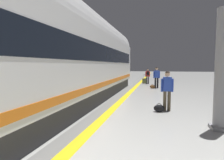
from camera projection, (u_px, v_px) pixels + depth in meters
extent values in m
cube|color=yellow|center=(118.00, 104.00, 9.64)|extent=(0.36, 80.00, 0.01)
cube|color=slate|center=(112.00, 103.00, 9.72)|extent=(0.64, 80.00, 0.01)
cube|color=#38383D|center=(37.00, 111.00, 6.63)|extent=(2.67, 23.93, 0.70)
cube|color=white|center=(35.00, 59.00, 6.49)|extent=(2.90, 24.92, 2.90)
cylinder|color=white|center=(34.00, 17.00, 6.38)|extent=(2.84, 24.42, 2.84)
cube|color=black|center=(35.00, 48.00, 6.46)|extent=(2.93, 23.43, 0.80)
cube|color=orange|center=(36.00, 93.00, 6.58)|extent=(2.94, 24.42, 0.24)
cube|color=gray|center=(54.00, 66.00, 10.47)|extent=(0.02, 0.90, 2.00)
cylinder|color=brown|center=(165.00, 101.00, 8.17)|extent=(0.14, 0.14, 0.84)
cylinder|color=brown|center=(169.00, 101.00, 8.16)|extent=(0.14, 0.14, 0.84)
cube|color=blue|center=(167.00, 84.00, 8.11)|extent=(0.37, 0.25, 0.60)
cylinder|color=blue|center=(162.00, 85.00, 8.14)|extent=(0.09, 0.09, 0.56)
cylinder|color=blue|center=(172.00, 85.00, 8.10)|extent=(0.09, 0.09, 0.56)
sphere|color=tan|center=(167.00, 74.00, 8.07)|extent=(0.22, 0.22, 0.22)
sphere|color=black|center=(168.00, 73.00, 8.07)|extent=(0.20, 0.20, 0.20)
ellipsoid|color=black|center=(159.00, 108.00, 7.95)|extent=(0.44, 0.26, 0.30)
torus|color=black|center=(159.00, 106.00, 7.94)|extent=(0.22, 0.02, 0.22)
cylinder|color=black|center=(155.00, 83.00, 16.16)|extent=(0.15, 0.15, 0.87)
cylinder|color=black|center=(158.00, 83.00, 16.14)|extent=(0.15, 0.15, 0.87)
cube|color=blue|center=(157.00, 74.00, 16.09)|extent=(0.37, 0.25, 0.62)
cylinder|color=blue|center=(154.00, 75.00, 16.13)|extent=(0.09, 0.09, 0.58)
cylinder|color=blue|center=(159.00, 75.00, 16.08)|extent=(0.09, 0.09, 0.58)
sphere|color=tan|center=(157.00, 69.00, 16.05)|extent=(0.23, 0.23, 0.23)
sphere|color=black|center=(157.00, 68.00, 16.05)|extent=(0.21, 0.21, 0.21)
ellipsoid|color=brown|center=(152.00, 87.00, 15.93)|extent=(0.44, 0.26, 0.30)
torus|color=brown|center=(152.00, 85.00, 15.92)|extent=(0.22, 0.02, 0.22)
cylinder|color=#383842|center=(147.00, 80.00, 19.79)|extent=(0.13, 0.13, 0.77)
cylinder|color=#383842|center=(148.00, 80.00, 19.79)|extent=(0.13, 0.13, 0.77)
cube|color=red|center=(148.00, 74.00, 19.74)|extent=(0.35, 0.26, 0.55)
cylinder|color=red|center=(146.00, 74.00, 19.75)|extent=(0.08, 0.08, 0.51)
cylinder|color=red|center=(150.00, 74.00, 19.76)|extent=(0.08, 0.08, 0.51)
sphere|color=tan|center=(148.00, 70.00, 19.71)|extent=(0.20, 0.20, 0.20)
sphere|color=black|center=(148.00, 70.00, 19.71)|extent=(0.19, 0.19, 0.19)
cube|color=black|center=(148.00, 74.00, 19.60)|extent=(0.26, 0.19, 0.37)
cube|color=#596038|center=(144.00, 81.00, 19.71)|extent=(0.44, 0.36, 0.50)
cube|color=#596038|center=(144.00, 81.00, 19.83)|extent=(0.29, 0.14, 0.27)
cylinder|color=black|center=(143.00, 84.00, 19.64)|extent=(0.04, 0.06, 0.06)
cylinder|color=black|center=(146.00, 84.00, 19.69)|extent=(0.04, 0.06, 0.06)
cylinder|color=gray|center=(144.00, 77.00, 19.60)|extent=(0.02, 0.02, 0.38)
cylinder|color=gray|center=(146.00, 77.00, 19.64)|extent=(0.02, 0.02, 0.38)
cube|color=black|center=(145.00, 75.00, 19.61)|extent=(0.21, 0.11, 0.02)
cylinder|color=gray|center=(223.00, 70.00, 5.67)|extent=(0.44, 0.44, 3.60)
cube|color=gray|center=(220.00, 128.00, 5.81)|extent=(0.56, 0.56, 0.10)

